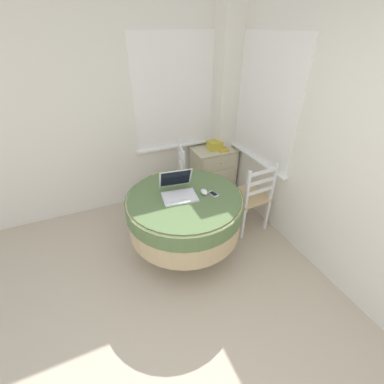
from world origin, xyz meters
TOP-DOWN VIEW (x-y plane):
  - corner_room_shell at (1.09, 1.73)m, footprint 4.21×4.62m
  - round_dining_table at (0.72, 1.48)m, footprint 1.22×1.22m
  - laptop at (0.67, 1.53)m, footprint 0.39×0.39m
  - computer_mouse at (0.92, 1.43)m, footprint 0.06×0.10m
  - cell_phone at (1.01, 1.38)m, footprint 0.09×0.13m
  - dining_chair_near_back_window at (0.89, 2.36)m, footprint 0.52×0.51m
  - dining_chair_near_right_window at (1.62, 1.55)m, footprint 0.45×0.46m
  - corner_cabinet at (1.61, 2.51)m, footprint 0.62×0.46m
  - storage_box at (1.61, 2.50)m, footprint 0.19×0.18m
  - book_on_cabinet at (1.70, 2.44)m, footprint 0.14×0.20m

SIDE VIEW (x-z plane):
  - corner_cabinet at x=1.61m, z-range 0.00..0.73m
  - dining_chair_near_back_window at x=0.89m, z-range -0.01..0.93m
  - dining_chair_near_right_window at x=1.62m, z-range -0.01..0.93m
  - round_dining_table at x=0.72m, z-range 0.20..0.97m
  - book_on_cabinet at x=1.70m, z-range 0.73..0.75m
  - cell_phone at x=1.01m, z-range 0.77..0.78m
  - storage_box at x=1.61m, z-range 0.73..0.84m
  - computer_mouse at x=0.92m, z-range 0.77..0.82m
  - laptop at x=0.67m, z-range 0.70..0.95m
  - corner_room_shell at x=1.09m, z-range 0.00..2.55m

